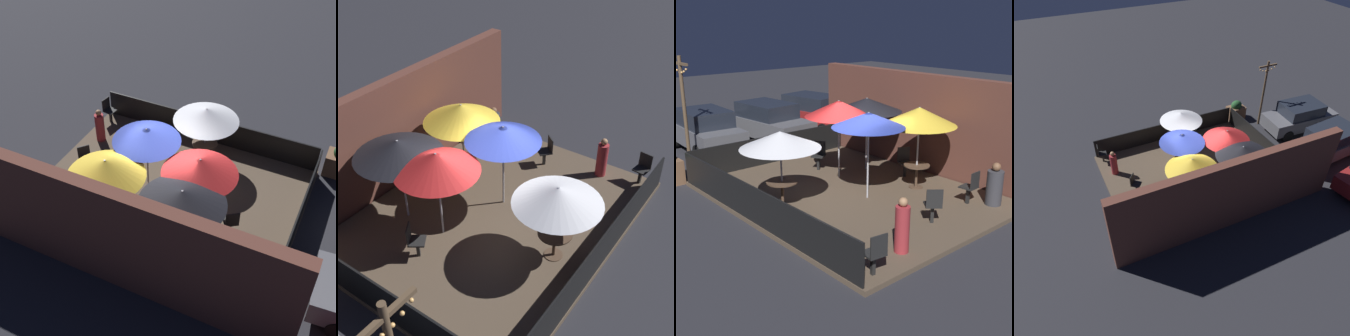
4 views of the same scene
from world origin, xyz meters
The scene contains 23 objects.
ground_plane centered at (0.00, 0.00, 0.00)m, with size 60.00×60.00×0.00m, color #26262B.
patio_deck centered at (0.00, 0.00, 0.06)m, with size 8.00×6.29×0.12m.
building_wall centered at (0.00, 3.38, 1.62)m, with size 9.60×0.36×3.24m.
fence_front centered at (0.00, -3.10, 0.59)m, with size 7.80×0.05×0.95m.
fence_side_left centered at (-3.96, 0.00, 0.59)m, with size 0.05×6.09×0.95m.
patio_umbrella_0 centered at (0.96, 1.81, 2.26)m, with size 2.16×2.16×2.40m.
patio_umbrella_1 centered at (-0.36, -2.03, 1.97)m, with size 2.11×2.11×2.07m.
patio_umbrella_2 centered at (0.61, 0.15, 2.34)m, with size 2.00×2.00×2.42m.
patio_umbrella_3 centered at (-1.32, 1.93, 2.27)m, with size 2.27×2.27×2.36m.
patio_umbrella_4 centered at (-1.28, 0.72, 2.30)m, with size 2.09×2.09×2.43m.
dining_table_0 centered at (0.96, 1.81, 0.67)m, with size 0.76×0.76×0.70m.
dining_table_1 centered at (-0.36, -2.03, 0.70)m, with size 0.84×0.84×0.74m.
patio_chair_0 centered at (-2.29, 0.70, 0.63)m, with size 0.56×0.56×0.93m.
patio_chair_1 centered at (3.71, -2.62, 0.63)m, with size 0.45×0.45×0.93m.
patio_chair_2 centered at (2.77, 1.90, 0.63)m, with size 0.42×0.42×0.93m.
patio_chair_3 centered at (2.91, 0.15, 0.63)m, with size 0.56×0.56×0.93m.
patio_chair_4 centered at (0.02, 2.33, 0.62)m, with size 0.54×0.54×0.91m.
patron_0 centered at (3.38, -1.48, 0.69)m, with size 0.41×0.41×1.25m.
patron_1 centered at (3.20, 2.37, 0.63)m, with size 0.58×0.58×1.18m.
light_post centered at (-5.50, -2.35, 2.12)m, with size 1.10×0.12×3.77m.
parked_car_0 centered at (-7.16, -0.96, 0.84)m, with size 4.03×1.96×1.62m.
parked_car_1 centered at (-6.91, 1.64, 0.85)m, with size 4.38×2.07×1.62m.
parked_car_2 centered at (-7.23, 4.24, 0.85)m, with size 4.55×2.44×1.62m.
Camera 3 is at (9.39, -8.36, 4.98)m, focal length 50.00 mm.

